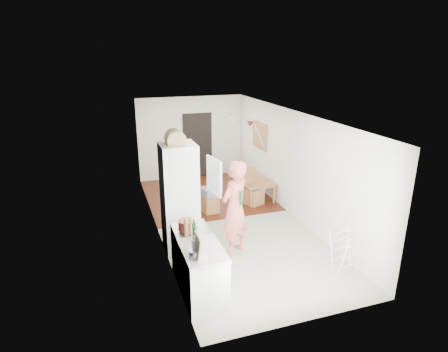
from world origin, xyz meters
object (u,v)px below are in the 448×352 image
person (235,200)px  drying_rack (346,253)px  stool (210,204)px  dining_chair (254,187)px  dining_table (252,189)px

person → drying_rack: (1.63, -1.28, -0.73)m
stool → drying_rack: size_ratio=0.59×
dining_chair → stool: (-1.21, -0.14, -0.24)m
dining_chair → dining_table: bearing=50.5°
dining_table → dining_chair: bearing=158.3°
person → dining_table: size_ratio=1.80×
dining_table → dining_chair: 0.60m
dining_table → drying_rack: 3.94m
person → dining_table: person is taller
person → dining_table: bearing=-152.9°
person → dining_table: (1.47, 2.66, -0.90)m
stool → person: bearing=-92.9°
stool → dining_chair: bearing=6.7°
dining_table → drying_rack: size_ratio=1.61×
dining_chair → stool: 1.25m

